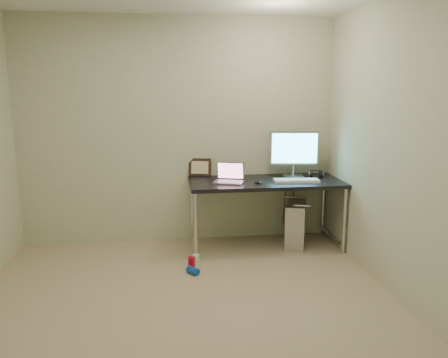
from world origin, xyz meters
TOP-DOWN VIEW (x-y plane):
  - floor at (0.00, 0.00)m, footprint 3.50×3.50m
  - wall_back at (0.00, 1.75)m, footprint 3.50×0.02m
  - wall_right at (1.75, 0.00)m, footprint 0.02×3.50m
  - desk at (0.92, 1.39)m, footprint 1.65×0.72m
  - tower_computer at (1.28, 1.39)m, footprint 0.35×0.51m
  - cable_a at (1.23, 1.70)m, footprint 0.01×0.16m
  - cable_b at (1.32, 1.68)m, footprint 0.02×0.11m
  - can_red at (0.08, 0.86)m, footprint 0.08×0.08m
  - can_white at (0.13, 0.90)m, footprint 0.07×0.07m
  - can_blue at (0.09, 0.73)m, footprint 0.13×0.14m
  - laptop at (0.52, 1.35)m, footprint 0.36×0.33m
  - monitor at (1.28, 1.55)m, footprint 0.55×0.19m
  - keyboard at (1.23, 1.27)m, footprint 0.49×0.19m
  - mouse_right at (1.45, 1.29)m, footprint 0.09×0.12m
  - mouse_left at (0.81, 1.25)m, footprint 0.08×0.11m
  - headphones at (1.53, 1.49)m, footprint 0.17×0.10m
  - picture_frame at (0.23, 1.72)m, footprint 0.26×0.12m
  - webcam at (0.50, 1.68)m, footprint 0.04×0.03m

SIDE VIEW (x-z plane):
  - floor at x=0.00m, z-range 0.00..0.00m
  - can_blue at x=0.09m, z-range 0.00..0.07m
  - can_red at x=0.08m, z-range 0.00..0.12m
  - can_white at x=0.13m, z-range 0.00..0.13m
  - tower_computer at x=1.28m, z-range -0.01..0.50m
  - cable_b at x=1.32m, z-range 0.02..0.74m
  - cable_a at x=1.23m, z-range 0.06..0.74m
  - desk at x=0.92m, z-range 0.30..1.05m
  - keyboard at x=1.23m, z-range 0.75..0.78m
  - mouse_left at x=0.81m, z-range 0.75..0.79m
  - mouse_right at x=1.45m, z-range 0.75..0.79m
  - headphones at x=1.53m, z-range 0.73..0.83m
  - laptop at x=0.52m, z-range 0.69..0.90m
  - webcam at x=0.50m, z-range 0.78..0.88m
  - picture_frame at x=0.23m, z-range 0.75..0.95m
  - monitor at x=1.28m, z-range 0.79..1.31m
  - wall_back at x=0.00m, z-range 0.00..2.50m
  - wall_right at x=1.75m, z-range 0.00..2.50m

